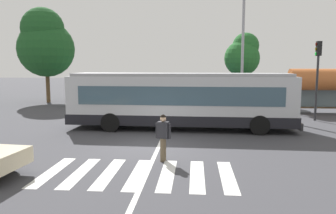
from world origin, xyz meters
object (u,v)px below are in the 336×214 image
Objects in this scene: parked_car_red at (148,96)px; parked_car_black at (241,96)px; parked_car_teal at (89,96)px; city_transit_bus at (181,100)px; twin_arm_street_lamp at (243,33)px; background_tree_left at (45,43)px; parked_car_champagne at (120,96)px; pedestrian_crossing_street at (163,135)px; traffic_light_far_corner at (318,68)px; bus_stop_shelter at (321,80)px; parked_car_charcoal at (179,96)px; parked_car_blue at (211,97)px; background_tree_right at (243,55)px.

parked_car_red is 8.27m from parked_car_black.
city_transit_bus is at bearing -51.49° from parked_car_teal.
parked_car_teal is at bearing -177.41° from parked_car_black.
parked_car_teal is at bearing 128.51° from city_transit_bus.
twin_arm_street_lamp is 18.10m from background_tree_left.
parked_car_champagne is 0.47× the size of twin_arm_street_lamp.
parked_car_teal is 5.31m from parked_car_red.
pedestrian_crossing_street is 0.35× the size of traffic_light_far_corner.
bus_stop_shelter is (15.79, -4.68, 1.65)m from parked_car_champagne.
pedestrian_crossing_street is 19.16m from parked_car_teal.
pedestrian_crossing_street is 0.20× the size of background_tree_left.
parked_car_charcoal is (8.09, 0.45, 0.00)m from parked_car_teal.
parked_car_teal is at bearing -173.44° from parked_car_champagne.
parked_car_blue is 0.98× the size of parked_car_black.
parked_car_blue is at bearing -4.78° from background_tree_left.
background_tree_right is at bearing 11.64° from parked_car_champagne.
city_transit_bus is 2.68× the size of parked_car_charcoal.
background_tree_left is at bearing 178.32° from parked_car_black.
city_transit_bus is 6.26m from pedestrian_crossing_street.
traffic_light_far_corner is at bearing -33.65° from parked_car_red.
traffic_light_far_corner is at bearing -49.63° from parked_car_blue.
parked_car_teal is 2.78m from parked_car_champagne.
pedestrian_crossing_street reaches higher than parked_car_champagne.
twin_arm_street_lamp is (4.23, 6.97, 4.27)m from city_transit_bus.
background_tree_right is (5.87, 2.17, 3.70)m from parked_car_charcoal.
city_transit_bus reaches higher than parked_car_charcoal.
parked_car_charcoal is 0.70× the size of background_tree_right.
parked_car_red is 0.48× the size of twin_arm_street_lamp.
background_tree_left is (-17.93, 0.53, 4.78)m from parked_car_black.
pedestrian_crossing_street is 17.27m from parked_car_blue.
traffic_light_far_corner reaches higher than parked_car_red.
twin_arm_street_lamp reaches higher than background_tree_left.
parked_car_blue is (2.16, 10.86, -0.82)m from city_transit_bus.
background_tree_right is (8.66, 2.22, 3.70)m from parked_car_red.
parked_car_teal is at bearing 179.28° from parked_car_blue.
city_transit_bus is 2.70× the size of parked_car_blue.
background_tree_right is (13.96, 2.62, 3.70)m from parked_car_teal.
parked_car_charcoal is at bearing -178.29° from parked_car_black.
parked_car_champagne is 0.98× the size of parked_car_black.
bus_stop_shelter reaches higher than parked_car_red.
bus_stop_shelter is 8.61m from background_tree_right.
parked_car_champagne is at bearing -168.36° from background_tree_right.
parked_car_champagne is 0.99× the size of parked_car_charcoal.
parked_car_black is 0.53× the size of background_tree_left.
parked_car_champagne is at bearing -177.95° from parked_car_red.
twin_arm_street_lamp is at bearing 176.59° from bus_stop_shelter.
parked_car_charcoal is at bearing 93.33° from city_transit_bus.
bus_stop_shelter is at bearing -13.51° from background_tree_left.
parked_car_red is at bearing 99.96° from pedestrian_crossing_street.
twin_arm_street_lamp is 1.47× the size of background_tree_right.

